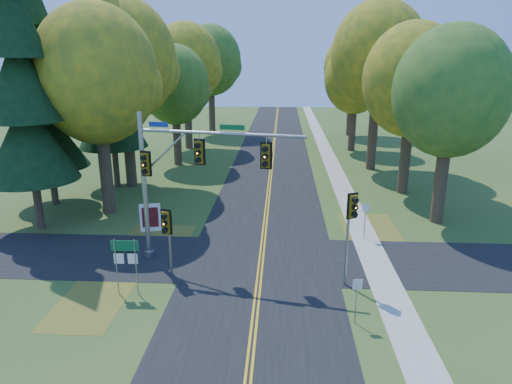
# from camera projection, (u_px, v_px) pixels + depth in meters

# --- Properties ---
(ground) EXTENTS (160.00, 160.00, 0.00)m
(ground) POSITION_uv_depth(u_px,v_px,m) (259.00, 277.00, 23.09)
(ground) COLOR #2D4E1B
(ground) RESTS_ON ground
(road_main) EXTENTS (8.00, 160.00, 0.02)m
(road_main) POSITION_uv_depth(u_px,v_px,m) (259.00, 276.00, 23.09)
(road_main) COLOR black
(road_main) RESTS_ON ground
(road_cross) EXTENTS (60.00, 6.00, 0.02)m
(road_cross) POSITION_uv_depth(u_px,v_px,m) (261.00, 260.00, 25.00)
(road_cross) COLOR black
(road_cross) RESTS_ON ground
(centerline_left) EXTENTS (0.10, 160.00, 0.01)m
(centerline_left) POSITION_uv_depth(u_px,v_px,m) (257.00, 276.00, 23.09)
(centerline_left) COLOR gold
(centerline_left) RESTS_ON road_main
(centerline_right) EXTENTS (0.10, 160.00, 0.01)m
(centerline_right) POSITION_uv_depth(u_px,v_px,m) (261.00, 276.00, 23.08)
(centerline_right) COLOR gold
(centerline_right) RESTS_ON road_main
(sidewalk_east) EXTENTS (1.60, 160.00, 0.06)m
(sidewalk_east) POSITION_uv_depth(u_px,v_px,m) (383.00, 279.00, 22.74)
(sidewalk_east) COLOR #9E998E
(sidewalk_east) RESTS_ON ground
(leaf_patch_w_near) EXTENTS (4.00, 6.00, 0.00)m
(leaf_patch_w_near) POSITION_uv_depth(u_px,v_px,m) (154.00, 243.00, 27.28)
(leaf_patch_w_near) COLOR brown
(leaf_patch_w_near) RESTS_ON ground
(leaf_patch_e) EXTENTS (3.50, 8.00, 0.00)m
(leaf_patch_e) POSITION_uv_depth(u_px,v_px,m) (373.00, 235.00, 28.45)
(leaf_patch_e) COLOR brown
(leaf_patch_e) RESTS_ON ground
(leaf_patch_w_far) EXTENTS (3.00, 5.00, 0.00)m
(leaf_patch_w_far) POSITION_uv_depth(u_px,v_px,m) (91.00, 303.00, 20.64)
(leaf_patch_w_far) COLOR brown
(leaf_patch_w_far) RESTS_ON ground
(tree_w_a) EXTENTS (8.00, 8.00, 14.15)m
(tree_w_a) POSITION_uv_depth(u_px,v_px,m) (98.00, 76.00, 29.96)
(tree_w_a) COLOR #38281C
(tree_w_a) RESTS_ON ground
(tree_e_a) EXTENTS (7.20, 7.20, 12.73)m
(tree_e_a) POSITION_uv_depth(u_px,v_px,m) (452.00, 93.00, 28.40)
(tree_e_a) COLOR #38281C
(tree_e_a) RESTS_ON ground
(tree_w_b) EXTENTS (8.60, 8.60, 15.38)m
(tree_w_b) POSITION_uv_depth(u_px,v_px,m) (123.00, 61.00, 36.35)
(tree_w_b) COLOR #38281C
(tree_w_b) RESTS_ON ground
(tree_e_b) EXTENTS (7.60, 7.60, 13.33)m
(tree_e_b) POSITION_uv_depth(u_px,v_px,m) (413.00, 81.00, 34.83)
(tree_e_b) COLOR #38281C
(tree_e_b) RESTS_ON ground
(tree_w_c) EXTENTS (6.80, 6.80, 11.91)m
(tree_w_c) POSITION_uv_depth(u_px,v_px,m) (175.00, 85.00, 44.75)
(tree_w_c) COLOR #38281C
(tree_w_c) RESTS_ON ground
(tree_e_c) EXTENTS (8.80, 8.80, 15.79)m
(tree_e_c) POSITION_uv_depth(u_px,v_px,m) (379.00, 57.00, 42.14)
(tree_e_c) COLOR #38281C
(tree_e_c) RESTS_ON ground
(tree_w_d) EXTENTS (8.20, 8.20, 14.56)m
(tree_w_d) POSITION_uv_depth(u_px,v_px,m) (187.00, 64.00, 52.59)
(tree_w_d) COLOR #38281C
(tree_w_d) RESTS_ON ground
(tree_e_d) EXTENTS (7.00, 7.00, 12.32)m
(tree_e_d) POSITION_uv_depth(u_px,v_px,m) (356.00, 79.00, 51.66)
(tree_e_d) COLOR #38281C
(tree_e_d) RESTS_ON ground
(tree_w_e) EXTENTS (8.40, 8.40, 14.97)m
(tree_w_e) POSITION_uv_depth(u_px,v_px,m) (211.00, 61.00, 62.86)
(tree_w_e) COLOR #38281C
(tree_w_e) RESTS_ON ground
(tree_e_e) EXTENTS (7.80, 7.80, 13.74)m
(tree_e_e) POSITION_uv_depth(u_px,v_px,m) (353.00, 68.00, 61.56)
(tree_e_e) COLOR #38281C
(tree_e_e) RESTS_ON ground
(pine_a) EXTENTS (5.60, 5.60, 19.48)m
(pine_a) POSITION_uv_depth(u_px,v_px,m) (21.00, 83.00, 27.00)
(pine_a) COLOR #38281C
(pine_a) RESTS_ON ground
(pine_b) EXTENTS (5.60, 5.60, 17.31)m
(pine_b) POSITION_uv_depth(u_px,v_px,m) (41.00, 94.00, 32.16)
(pine_b) COLOR #38281C
(pine_b) RESTS_ON ground
(pine_c) EXTENTS (5.60, 5.60, 20.56)m
(pine_c) POSITION_uv_depth(u_px,v_px,m) (107.00, 69.00, 36.34)
(pine_c) COLOR #38281C
(pine_c) RESTS_ON ground
(traffic_mast) EXTENTS (8.68, 1.99, 8.01)m
(traffic_mast) POSITION_uv_depth(u_px,v_px,m) (181.00, 170.00, 23.31)
(traffic_mast) COLOR #92949A
(traffic_mast) RESTS_ON ground
(east_signal_pole) EXTENTS (0.52, 0.63, 4.77)m
(east_signal_pole) POSITION_uv_depth(u_px,v_px,m) (351.00, 217.00, 21.04)
(east_signal_pole) COLOR gray
(east_signal_pole) RESTS_ON ground
(ped_signal_pole) EXTENTS (0.56, 0.66, 3.60)m
(ped_signal_pole) POSITION_uv_depth(u_px,v_px,m) (167.00, 227.00, 22.37)
(ped_signal_pole) COLOR gray
(ped_signal_pole) RESTS_ON ground
(route_sign_cluster) EXTENTS (1.29, 0.10, 2.76)m
(route_sign_cluster) POSITION_uv_depth(u_px,v_px,m) (125.00, 256.00, 20.89)
(route_sign_cluster) COLOR gray
(route_sign_cluster) RESTS_ON ground
(info_kiosk) EXTENTS (1.31, 0.48, 1.80)m
(info_kiosk) POSITION_uv_depth(u_px,v_px,m) (150.00, 218.00, 28.86)
(info_kiosk) COLOR white
(info_kiosk) RESTS_ON ground
(reg_sign_e_north) EXTENTS (0.44, 0.14, 2.35)m
(reg_sign_e_north) POSITION_uv_depth(u_px,v_px,m) (365.00, 214.00, 27.36)
(reg_sign_e_north) COLOR gray
(reg_sign_e_north) RESTS_ON ground
(reg_sign_e_south) EXTENTS (0.40, 0.08, 2.10)m
(reg_sign_e_south) POSITION_uv_depth(u_px,v_px,m) (357.00, 293.00, 18.65)
(reg_sign_e_south) COLOR gray
(reg_sign_e_south) RESTS_ON ground
(reg_sign_w) EXTENTS (0.41, 0.07, 2.12)m
(reg_sign_w) POSITION_uv_depth(u_px,v_px,m) (168.00, 222.00, 26.60)
(reg_sign_w) COLOR gray
(reg_sign_w) RESTS_ON ground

